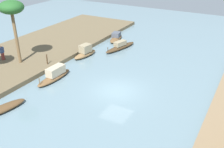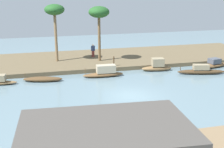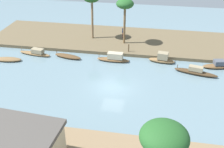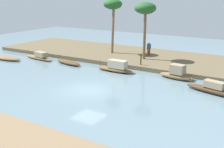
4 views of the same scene
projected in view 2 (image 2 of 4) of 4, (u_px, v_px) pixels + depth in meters
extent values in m
plane|color=slate|center=(131.00, 96.00, 26.28)|extent=(67.77, 67.77, 0.00)
cube|color=brown|center=(99.00, 59.00, 38.35)|extent=(41.64, 10.37, 0.45)
ellipsoid|color=brown|center=(213.00, 65.00, 35.41)|extent=(3.97, 1.90, 0.47)
cube|color=#4C515B|center=(214.00, 61.00, 35.31)|extent=(1.43, 1.22, 0.59)
ellipsoid|color=brown|center=(157.00, 68.00, 33.99)|extent=(3.55, 1.44, 0.53)
cube|color=gray|center=(158.00, 62.00, 33.80)|extent=(1.43, 1.09, 0.89)
ellipsoid|color=#47331E|center=(201.00, 72.00, 32.70)|extent=(5.26, 2.09, 0.51)
cube|color=gray|center=(201.00, 67.00, 32.55)|extent=(1.79, 1.11, 0.56)
cylinder|color=#47331E|center=(180.00, 68.00, 32.55)|extent=(0.07, 0.07, 0.40)
ellipsoid|color=brown|center=(103.00, 75.00, 31.77)|extent=(4.35, 1.18, 0.44)
cube|color=tan|center=(106.00, 69.00, 31.66)|extent=(2.00, 0.92, 0.81)
cylinder|color=brown|center=(85.00, 71.00, 31.22)|extent=(0.07, 0.07, 0.64)
ellipsoid|color=brown|center=(43.00, 79.00, 30.21)|extent=(4.04, 1.80, 0.47)
cylinder|color=brown|center=(25.00, 76.00, 30.02)|extent=(0.07, 0.07, 0.42)
cylinder|color=brown|center=(93.00, 54.00, 38.57)|extent=(0.41, 0.41, 0.79)
cube|color=#33477A|center=(93.00, 48.00, 38.37)|extent=(0.48, 0.31, 0.63)
sphere|color=tan|center=(93.00, 45.00, 38.26)|extent=(0.21, 0.21, 0.21)
cylinder|color=#4C3823|center=(114.00, 61.00, 34.20)|extent=(0.14, 0.14, 1.09)
cylinder|color=brown|center=(99.00, 39.00, 36.04)|extent=(0.32, 0.42, 5.33)
ellipsoid|color=#235623|center=(99.00, 12.00, 35.15)|extent=(2.46, 2.46, 1.35)
cylinder|color=#7F6647|center=(56.00, 38.00, 35.91)|extent=(0.33, 0.72, 5.64)
ellipsoid|color=#235623|center=(54.00, 10.00, 34.99)|extent=(2.33, 2.33, 1.28)
cube|color=#4C4742|center=(106.00, 129.00, 12.19)|extent=(7.32, 4.89, 0.33)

